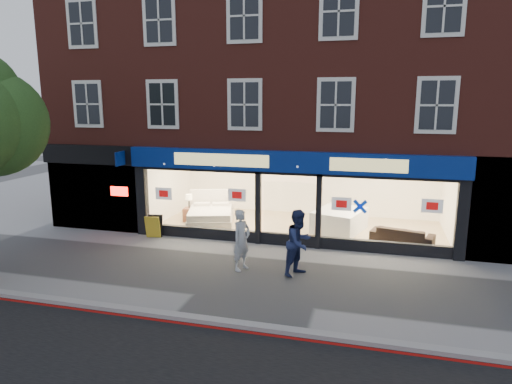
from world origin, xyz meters
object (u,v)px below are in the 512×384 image
at_px(display_bed, 211,215).
at_px(pedestrian_grey, 242,240).
at_px(mattress_stack, 339,220).
at_px(sofa, 402,236).
at_px(pedestrian_blue, 299,243).
at_px(a_board, 154,226).

bearing_deg(display_bed, pedestrian_grey, -75.42).
relative_size(display_bed, mattress_stack, 1.08).
height_order(sofa, pedestrian_blue, pedestrian_blue).
xyz_separation_m(pedestrian_grey, pedestrian_blue, (1.71, 0.03, 0.05)).
bearing_deg(a_board, pedestrian_grey, -38.79).
bearing_deg(display_bed, pedestrian_blue, -61.10).
bearing_deg(a_board, mattress_stack, 10.07).
xyz_separation_m(mattress_stack, pedestrian_grey, (-2.48, -4.58, 0.42)).
relative_size(mattress_stack, pedestrian_blue, 1.23).
xyz_separation_m(mattress_stack, sofa, (2.22, -1.16, -0.09)).
bearing_deg(a_board, sofa, -2.05).
distance_m(a_board, pedestrian_blue, 6.15).
xyz_separation_m(display_bed, a_board, (-1.46, -1.96, -0.02)).
height_order(display_bed, a_board, display_bed).
bearing_deg(mattress_stack, pedestrian_blue, -99.66).
relative_size(sofa, a_board, 2.47).
height_order(mattress_stack, pedestrian_grey, pedestrian_grey).
height_order(sofa, a_board, a_board).
relative_size(display_bed, pedestrian_grey, 1.40).
height_order(mattress_stack, sofa, mattress_stack).
relative_size(display_bed, sofa, 1.24).
height_order(display_bed, pedestrian_blue, pedestrian_blue).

